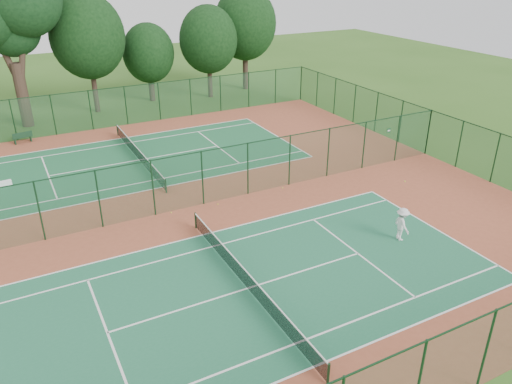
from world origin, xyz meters
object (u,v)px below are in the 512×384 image
bench (22,137)px  kit_bag (4,184)px  player_near (402,224)px  big_tree (6,10)px

bench → kit_bag: (-1.89, -8.49, -0.31)m
player_near → kit_bag: size_ratio=2.05×
big_tree → player_near: bearing=-63.1°
bench → big_tree: bearing=69.9°
player_near → big_tree: 35.80m
player_near → bench: (-16.63, 26.03, -0.46)m
kit_bag → player_near: bearing=-48.6°
kit_bag → big_tree: big_tree is taller
big_tree → kit_bag: bearing=-101.9°
player_near → kit_bag: 25.52m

